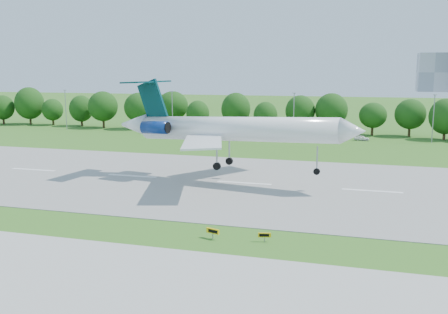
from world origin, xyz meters
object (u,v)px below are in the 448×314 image
airliner (224,128)px  service_vehicle_b (362,138)px  taxi_sign_left (213,231)px  service_vehicle_a (160,132)px

airliner → service_vehicle_b: bearing=77.9°
taxi_sign_left → service_vehicle_b: bearing=98.3°
taxi_sign_left → service_vehicle_b: size_ratio=0.42×
service_vehicle_a → service_vehicle_b: size_ratio=0.98×
taxi_sign_left → service_vehicle_a: (-41.01, 81.84, -0.23)m
taxi_sign_left → service_vehicle_b: 85.31m
airliner → service_vehicle_a: size_ratio=11.27×
taxi_sign_left → service_vehicle_a: 91.54m
airliner → service_vehicle_a: airliner is taller
service_vehicle_a → service_vehicle_b: (56.02, 2.13, 0.04)m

